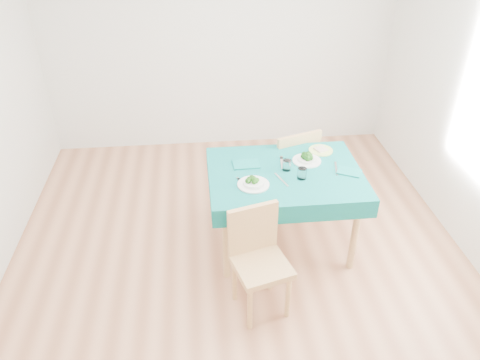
{
  "coord_description": "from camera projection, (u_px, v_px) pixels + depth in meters",
  "views": [
    {
      "loc": [
        -0.31,
        -3.03,
        2.8
      ],
      "look_at": [
        0.0,
        0.0,
        0.85
      ],
      "focal_mm": 35.0,
      "sensor_mm": 36.0,
      "label": 1
    }
  ],
  "objects": [
    {
      "name": "side_plate",
      "position": [
        321.0,
        150.0,
        4.19
      ],
      "size": [
        0.21,
        0.21,
        0.01
      ],
      "primitive_type": "cylinder",
      "color": "#CAE46F",
      "rests_on": "table"
    },
    {
      "name": "fork_near",
      "position": [
        242.0,
        183.0,
        3.74
      ],
      "size": [
        0.07,
        0.16,
        0.0
      ],
      "primitive_type": "cube",
      "rotation": [
        0.0,
        0.0,
        0.32
      ],
      "color": "silver",
      "rests_on": "table"
    },
    {
      "name": "knife_near",
      "position": [
        282.0,
        180.0,
        3.78
      ],
      "size": [
        0.09,
        0.22,
        0.0
      ],
      "primitive_type": "cube",
      "rotation": [
        0.0,
        0.0,
        0.33
      ],
      "color": "silver",
      "rests_on": "table"
    },
    {
      "name": "bread_slice",
      "position": [
        321.0,
        149.0,
        4.18
      ],
      "size": [
        0.13,
        0.13,
        0.01
      ],
      "primitive_type": "cube",
      "rotation": [
        0.0,
        0.0,
        0.44
      ],
      "color": "beige",
      "rests_on": "side_plate"
    },
    {
      "name": "tumbler_center",
      "position": [
        287.0,
        165.0,
        3.89
      ],
      "size": [
        0.07,
        0.07,
        0.09
      ],
      "primitive_type": "cylinder",
      "color": "white",
      "rests_on": "table"
    },
    {
      "name": "fork_far",
      "position": [
        282.0,
        163.0,
        4.01
      ],
      "size": [
        0.05,
        0.2,
        0.0
      ],
      "primitive_type": "cube",
      "rotation": [
        0.0,
        0.0,
        -0.11
      ],
      "color": "silver",
      "rests_on": "table"
    },
    {
      "name": "napkin_far",
      "position": [
        349.0,
        172.0,
        3.88
      ],
      "size": [
        0.23,
        0.21,
        0.01
      ],
      "primitive_type": "cube",
      "rotation": [
        0.0,
        0.0,
        -0.49
      ],
      "color": "#0C6560",
      "rests_on": "table"
    },
    {
      "name": "bowl_near",
      "position": [
        253.0,
        181.0,
        3.7
      ],
      "size": [
        0.26,
        0.26,
        0.08
      ],
      "primitive_type": null,
      "color": "white",
      "rests_on": "table"
    },
    {
      "name": "bowl_far",
      "position": [
        307.0,
        158.0,
        4.02
      ],
      "size": [
        0.25,
        0.25,
        0.08
      ],
      "primitive_type": null,
      "color": "white",
      "rests_on": "table"
    },
    {
      "name": "tumbler_side",
      "position": [
        302.0,
        173.0,
        3.78
      ],
      "size": [
        0.07,
        0.07,
        0.09
      ],
      "primitive_type": "cylinder",
      "color": "white",
      "rests_on": "table"
    },
    {
      "name": "table",
      "position": [
        283.0,
        209.0,
        4.09
      ],
      "size": [
        1.27,
        0.97,
        0.76
      ],
      "primitive_type": "cube",
      "color": "#085B57",
      "rests_on": "ground"
    },
    {
      "name": "chair_near",
      "position": [
        262.0,
        260.0,
        3.39
      ],
      "size": [
        0.49,
        0.51,
        0.97
      ],
      "primitive_type": "cube",
      "rotation": [
        0.0,
        0.0,
        0.28
      ],
      "color": "tan",
      "rests_on": "ground"
    },
    {
      "name": "knife_far",
      "position": [
        336.0,
        168.0,
        3.93
      ],
      "size": [
        0.06,
        0.22,
        0.0
      ],
      "primitive_type": "cube",
      "rotation": [
        0.0,
        0.0,
        -0.21
      ],
      "color": "silver",
      "rests_on": "table"
    },
    {
      "name": "room_shell",
      "position": [
        240.0,
        122.0,
        3.35
      ],
      "size": [
        4.02,
        4.52,
        2.73
      ],
      "color": "#985E3F",
      "rests_on": "ground"
    },
    {
      "name": "chair_far",
      "position": [
        287.0,
        152.0,
        4.57
      ],
      "size": [
        0.59,
        0.62,
        1.13
      ],
      "primitive_type": "cube",
      "rotation": [
        0.0,
        0.0,
        3.47
      ],
      "color": "tan",
      "rests_on": "ground"
    },
    {
      "name": "napkin_near",
      "position": [
        246.0,
        164.0,
        3.98
      ],
      "size": [
        0.23,
        0.17,
        0.01
      ],
      "primitive_type": "cube",
      "rotation": [
        0.0,
        0.0,
        0.04
      ],
      "color": "#0C6560",
      "rests_on": "table"
    }
  ]
}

